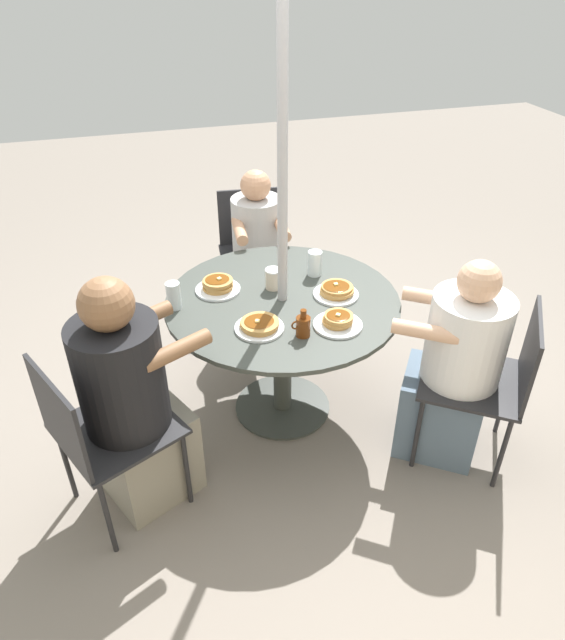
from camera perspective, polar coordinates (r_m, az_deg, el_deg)
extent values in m
plane|color=gray|center=(3.36, 0.00, -8.67)|extent=(12.00, 12.00, 0.00)
cylinder|color=#383D38|center=(3.36, 0.00, -8.58)|extent=(0.54, 0.54, 0.01)
cylinder|color=#383D38|center=(3.13, 0.00, -3.82)|extent=(0.10, 0.10, 0.72)
cylinder|color=#383D38|center=(2.92, 0.00, 1.95)|extent=(1.20, 1.20, 0.02)
cylinder|color=#ADADB2|center=(2.71, 0.00, 9.77)|extent=(0.05, 0.05, 2.33)
cylinder|color=#232326|center=(3.86, 0.83, 1.95)|extent=(0.02, 0.02, 0.46)
cylinder|color=#232326|center=(3.82, -5.09, 1.36)|extent=(0.02, 0.02, 0.46)
cylinder|color=#232326|center=(4.20, -0.23, 4.79)|extent=(0.02, 0.02, 0.46)
cylinder|color=#232326|center=(4.16, -5.69, 4.28)|extent=(0.02, 0.02, 0.46)
cube|color=#232326|center=(3.89, -2.63, 6.20)|extent=(0.52, 0.52, 0.02)
cube|color=#232326|center=(4.00, -3.19, 10.30)|extent=(0.45, 0.06, 0.39)
cube|color=beige|center=(3.91, -2.32, 2.37)|extent=(0.34, 0.37, 0.46)
cylinder|color=#B2B2B2|center=(3.74, -2.59, 8.77)|extent=(0.32, 0.32, 0.46)
sphere|color=tan|center=(3.61, -2.72, 13.30)|extent=(0.19, 0.19, 0.19)
cylinder|color=tan|center=(3.55, -0.10, 9.28)|extent=(0.10, 0.30, 0.07)
cylinder|color=tan|center=(3.51, -4.31, 8.94)|extent=(0.10, 0.30, 0.07)
cylinder|color=#232326|center=(3.02, -13.87, -9.95)|extent=(0.02, 0.02, 0.46)
cylinder|color=#232326|center=(2.76, -9.56, -14.41)|extent=(0.02, 0.02, 0.46)
cylinder|color=#232326|center=(2.93, -20.78, -13.24)|extent=(0.02, 0.02, 0.46)
cylinder|color=#232326|center=(2.66, -17.09, -18.31)|extent=(0.02, 0.02, 0.46)
cube|color=#232326|center=(2.66, -16.12, -10.37)|extent=(0.63, 0.63, 0.02)
cube|color=#232326|center=(2.48, -21.50, -9.12)|extent=(0.21, 0.41, 0.39)
cube|color=gray|center=(2.86, -13.29, -12.83)|extent=(0.51, 0.49, 0.46)
cylinder|color=black|center=(2.51, -15.84, -5.56)|extent=(0.38, 0.38, 0.53)
sphere|color=brown|center=(2.31, -17.23, 1.52)|extent=(0.22, 0.22, 0.22)
cylinder|color=brown|center=(2.62, -14.15, 0.01)|extent=(0.31, 0.20, 0.07)
cylinder|color=brown|center=(2.39, -10.54, -3.00)|extent=(0.31, 0.20, 0.07)
cylinder|color=#232326|center=(2.96, 13.33, -10.96)|extent=(0.02, 0.02, 0.46)
cylinder|color=#232326|center=(3.26, 14.30, -6.18)|extent=(0.02, 0.02, 0.46)
cylinder|color=#232326|center=(2.98, 21.10, -12.30)|extent=(0.02, 0.02, 0.46)
cylinder|color=#232326|center=(3.28, 21.26, -7.43)|extent=(0.02, 0.02, 0.46)
cube|color=#232326|center=(2.96, 18.30, -5.70)|extent=(0.66, 0.66, 0.02)
cube|color=#232326|center=(2.86, 23.51, -3.28)|extent=(0.27, 0.38, 0.39)
cube|color=slate|center=(3.11, 15.38, -8.74)|extent=(0.53, 0.52, 0.46)
cylinder|color=white|center=(2.83, 17.90, -1.96)|extent=(0.38, 0.38, 0.47)
sphere|color=#DBA884|center=(2.66, 19.09, 3.67)|extent=(0.20, 0.20, 0.20)
cylinder|color=#DBA884|center=(2.64, 14.09, -1.12)|extent=(0.28, 0.23, 0.07)
cylinder|color=#DBA884|center=(2.89, 14.85, 2.14)|extent=(0.28, 0.23, 0.07)
cylinder|color=white|center=(3.00, -6.47, 3.05)|extent=(0.23, 0.23, 0.01)
cylinder|color=#BC8947|center=(2.99, -6.53, 3.29)|extent=(0.15, 0.15, 0.01)
cylinder|color=#BC8947|center=(2.98, -6.42, 3.49)|extent=(0.15, 0.15, 0.01)
cylinder|color=#BC8947|center=(2.98, -6.58, 3.73)|extent=(0.15, 0.15, 0.01)
cylinder|color=#BC8947|center=(2.97, -6.48, 3.90)|extent=(0.15, 0.15, 0.01)
ellipsoid|color=brown|center=(2.97, -6.55, 4.07)|extent=(0.13, 0.12, 0.00)
cube|color=#F4E084|center=(2.96, -6.36, 4.14)|extent=(0.03, 0.03, 0.01)
cylinder|color=white|center=(2.71, 5.54, -0.48)|extent=(0.23, 0.23, 0.01)
cylinder|color=#BC8947|center=(2.71, 5.45, -0.22)|extent=(0.13, 0.13, 0.01)
cylinder|color=#BC8947|center=(2.70, 5.52, -0.01)|extent=(0.15, 0.15, 0.01)
cylinder|color=#BC8947|center=(2.70, 5.59, 0.19)|extent=(0.14, 0.14, 0.01)
cylinder|color=#BC8947|center=(2.69, 5.66, 0.38)|extent=(0.14, 0.14, 0.01)
ellipsoid|color=brown|center=(2.68, 5.61, 0.49)|extent=(0.11, 0.10, 0.00)
cube|color=#F4E084|center=(2.68, 5.59, 0.53)|extent=(0.03, 0.03, 0.01)
cylinder|color=white|center=(2.68, -2.33, -0.80)|extent=(0.23, 0.23, 0.01)
cylinder|color=#BC8947|center=(2.67, -2.30, -0.63)|extent=(0.17, 0.17, 0.01)
cylinder|color=#BC8947|center=(2.67, -2.34, -0.36)|extent=(0.19, 0.19, 0.01)
cylinder|color=#BC8947|center=(2.66, -2.27, -0.25)|extent=(0.18, 0.18, 0.01)
ellipsoid|color=brown|center=(2.66, -2.35, -0.11)|extent=(0.14, 0.13, 0.00)
cube|color=#F4E084|center=(2.65, -2.52, -0.09)|extent=(0.03, 0.03, 0.01)
cylinder|color=white|center=(2.95, 5.36, 2.57)|extent=(0.23, 0.23, 0.01)
cylinder|color=#BC8947|center=(2.94, 5.32, 2.82)|extent=(0.16, 0.16, 0.01)
cylinder|color=#BC8947|center=(2.94, 5.49, 3.05)|extent=(0.18, 0.18, 0.01)
cylinder|color=#BC8947|center=(2.93, 5.48, 3.29)|extent=(0.16, 0.16, 0.01)
ellipsoid|color=brown|center=(2.92, 5.41, 3.41)|extent=(0.14, 0.13, 0.00)
cube|color=#F4E084|center=(2.93, 5.36, 3.60)|extent=(0.02, 0.02, 0.01)
cylinder|color=#602D0F|center=(2.61, 2.00, -0.68)|extent=(0.07, 0.07, 0.10)
cylinder|color=#602D0F|center=(2.58, 2.03, 0.60)|extent=(0.03, 0.03, 0.04)
torus|color=#602D0F|center=(2.60, 1.37, -0.52)|extent=(0.05, 0.01, 0.05)
cylinder|color=beige|center=(2.98, -0.94, 4.08)|extent=(0.08, 0.08, 0.10)
cylinder|color=white|center=(2.95, -0.94, 5.01)|extent=(0.08, 0.08, 0.01)
cylinder|color=silver|center=(2.85, -10.83, 2.41)|extent=(0.07, 0.07, 0.14)
cylinder|color=silver|center=(3.10, 3.25, 5.69)|extent=(0.08, 0.08, 0.14)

